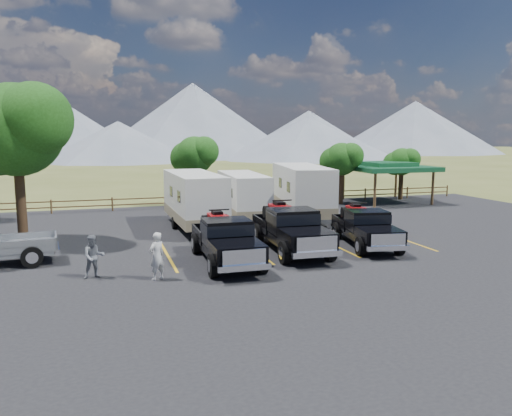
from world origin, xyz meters
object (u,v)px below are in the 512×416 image
object	(u,v)px
pavilion	(387,167)
trailer_left	(194,200)
trailer_center	(243,196)
rig_center	(291,228)
tree_big_nw	(15,130)
person_a	(157,256)
rig_right	(365,226)
rig_left	(225,239)
trailer_right	(302,191)
person_b	(94,257)

from	to	relation	value
pavilion	trailer_left	size ratio (longest dim) A/B	0.68
trailer_left	trailer_center	bearing A→B (deg)	29.48
rig_center	trailer_center	bearing A→B (deg)	91.25
tree_big_nw	person_a	distance (m)	11.20
pavilion	rig_right	world-z (taller)	pavilion
trailer_left	pavilion	bearing A→B (deg)	20.95
tree_big_nw	trailer_center	size ratio (longest dim) A/B	0.93
tree_big_nw	trailer_left	bearing A→B (deg)	7.56
rig_center	rig_left	bearing A→B (deg)	-158.38
pavilion	trailer_center	bearing A→B (deg)	-160.29
trailer_right	trailer_left	bearing A→B (deg)	-159.28
rig_left	rig_center	xyz separation A→B (m)	(3.38, 1.16, 0.06)
rig_left	rig_center	distance (m)	3.58
pavilion	trailer_left	distance (m)	18.05
person_a	rig_right	bearing A→B (deg)	164.05
rig_center	person_a	distance (m)	7.05
pavilion	rig_left	size ratio (longest dim) A/B	0.99
rig_center	person_a	world-z (taller)	rig_center
rig_center	rig_right	distance (m)	3.84
rig_right	pavilion	bearing A→B (deg)	65.28
rig_center	person_b	xyz separation A→B (m)	(-8.66, -2.00, -0.24)
tree_big_nw	trailer_right	distance (m)	16.67
rig_right	trailer_left	distance (m)	9.86
tree_big_nw	trailer_right	size ratio (longest dim) A/B	0.80
trailer_center	person_a	bearing A→B (deg)	-115.74
pavilion	rig_center	world-z (taller)	pavilion
rig_center	person_b	distance (m)	8.89
tree_big_nw	person_b	bearing A→B (deg)	-65.30
trailer_right	person_b	world-z (taller)	trailer_right
tree_big_nw	pavilion	world-z (taller)	tree_big_nw
pavilion	rig_right	distance (m)	16.74
rig_left	person_b	distance (m)	5.34
rig_center	rig_right	world-z (taller)	rig_center
person_a	person_b	world-z (taller)	person_a
rig_left	person_a	distance (m)	3.50
rig_left	trailer_right	distance (m)	11.81
person_a	pavilion	bearing A→B (deg)	-171.67
rig_left	trailer_left	distance (m)	7.90
rig_left	trailer_center	bearing A→B (deg)	71.32
rig_right	person_a	distance (m)	10.63
rig_center	trailer_left	world-z (taller)	trailer_left
trailer_left	trailer_right	size ratio (longest dim) A/B	0.94
rig_center	person_b	size ratio (longest dim) A/B	4.08
pavilion	rig_center	size ratio (longest dim) A/B	0.92
trailer_center	trailer_right	bearing A→B (deg)	-6.69
tree_big_nw	rig_right	world-z (taller)	tree_big_nw
trailer_center	person_b	distance (m)	13.99
rig_left	person_b	size ratio (longest dim) A/B	3.81
rig_right	person_a	xyz separation A→B (m)	(-10.25, -2.81, -0.05)
tree_big_nw	person_a	world-z (taller)	tree_big_nw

